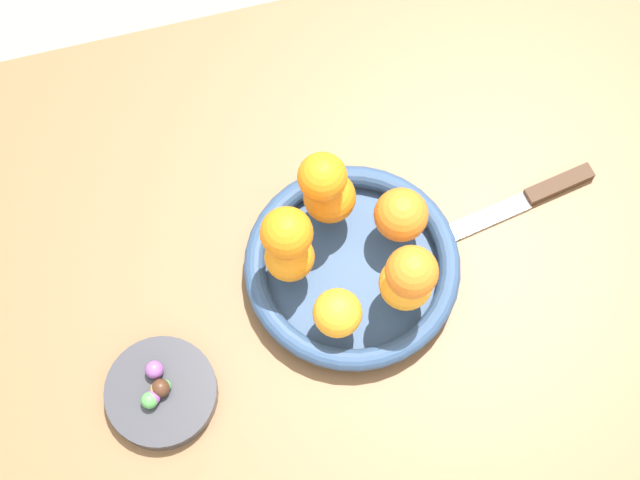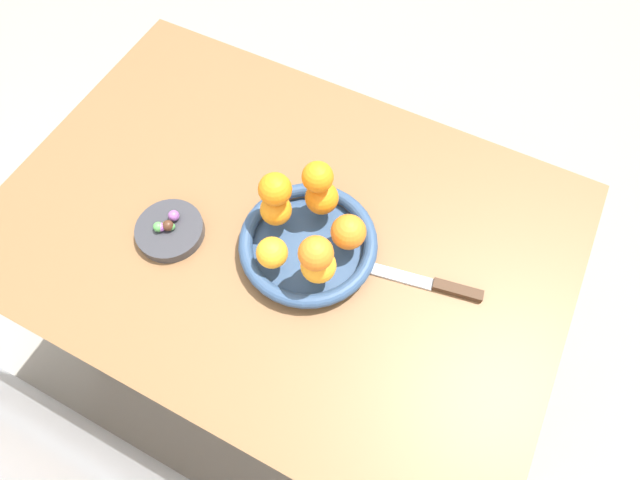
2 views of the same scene
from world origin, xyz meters
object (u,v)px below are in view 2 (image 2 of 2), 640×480
at_px(dining_table, 283,246).
at_px(candy_dish, 170,231).
at_px(orange_1, 272,253).
at_px(fruit_bowl, 308,244).
at_px(orange_3, 348,232).
at_px(candy_ball_4, 161,227).
at_px(candy_ball_1, 158,227).
at_px(orange_6, 316,253).
at_px(orange_5, 318,177).
at_px(candy_ball_3, 171,226).
at_px(candy_ball_5, 174,216).
at_px(candy_ball_2, 168,225).
at_px(candy_ball_0, 167,225).
at_px(orange_0, 277,210).
at_px(orange_2, 318,266).
at_px(orange_4, 322,198).
at_px(orange_7, 275,191).
at_px(knife, 424,281).

xyz_separation_m(dining_table, candy_dish, (0.18, 0.11, 0.10)).
xyz_separation_m(candy_dish, orange_1, (-0.21, -0.02, 0.06)).
bearing_deg(fruit_bowl, dining_table, -15.75).
height_order(orange_3, candy_ball_4, orange_3).
height_order(candy_ball_1, candy_ball_4, candy_ball_1).
bearing_deg(orange_6, fruit_bowl, -51.48).
relative_size(orange_5, candy_ball_1, 2.90).
bearing_deg(candy_ball_3, fruit_bowl, -160.47).
bearing_deg(orange_3, candy_ball_5, 16.90).
bearing_deg(orange_3, candy_dish, 20.60).
bearing_deg(candy_ball_2, candy_ball_0, 4.10).
relative_size(orange_0, orange_6, 1.00).
height_order(candy_dish, orange_2, orange_2).
relative_size(orange_6, candy_ball_0, 3.12).
xyz_separation_m(candy_ball_1, candy_ball_4, (-0.00, -0.00, -0.00)).
xyz_separation_m(dining_table, candy_ball_4, (0.19, 0.12, 0.12)).
bearing_deg(candy_ball_1, orange_4, -145.97).
bearing_deg(orange_4, orange_6, 112.75).
bearing_deg(orange_1, orange_4, -101.34).
xyz_separation_m(candy_ball_0, candy_ball_3, (-0.01, -0.00, -0.00)).
distance_m(orange_0, orange_6, 0.15).
xyz_separation_m(orange_1, orange_3, (-0.10, -0.09, 0.00)).
xyz_separation_m(orange_3, candy_ball_3, (0.31, 0.12, -0.04)).
xyz_separation_m(candy_dish, candy_ball_0, (-0.00, 0.00, 0.02)).
xyz_separation_m(orange_3, candy_ball_4, (0.32, 0.13, -0.04)).
height_order(orange_5, candy_ball_5, orange_5).
xyz_separation_m(orange_7, candy_ball_4, (0.19, 0.11, -0.10)).
bearing_deg(orange_0, orange_7, -85.51).
distance_m(orange_7, knife, 0.31).
bearing_deg(candy_ball_1, candy_ball_0, -141.11).
distance_m(orange_2, orange_7, 0.15).
relative_size(orange_6, candy_ball_5, 2.78).
bearing_deg(knife, candy_ball_3, 14.54).
distance_m(orange_4, candy_ball_2, 0.29).
distance_m(dining_table, candy_ball_5, 0.23).
height_order(orange_2, candy_ball_3, orange_2).
bearing_deg(candy_ball_3, orange_3, -159.34).
xyz_separation_m(candy_ball_3, candy_ball_5, (0.01, -0.02, 0.00)).
relative_size(candy_dish, orange_3, 2.01).
distance_m(orange_2, orange_4, 0.14).
relative_size(orange_4, orange_6, 1.07).
bearing_deg(orange_5, candy_ball_4, 35.20).
xyz_separation_m(candy_dish, orange_0, (-0.18, -0.10, 0.06)).
bearing_deg(orange_2, orange_4, -65.80).
relative_size(orange_5, candy_ball_3, 3.92).
distance_m(candy_ball_0, candy_ball_4, 0.01).
bearing_deg(candy_ball_5, candy_ball_1, 69.53).
bearing_deg(orange_1, orange_3, -137.07).
distance_m(candy_ball_2, candy_ball_5, 0.02).
xyz_separation_m(orange_4, candy_ball_2, (0.24, 0.16, -0.04)).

